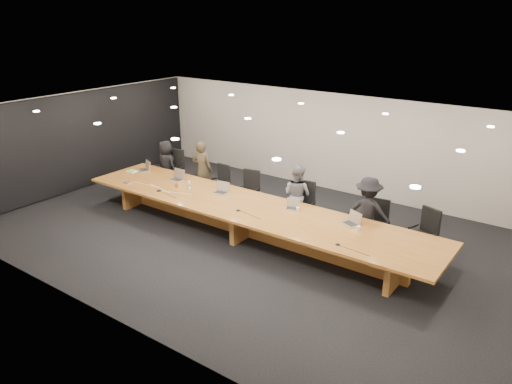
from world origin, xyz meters
TOP-DOWN VIEW (x-y plane):
  - ground at (0.00, 0.00)m, footprint 12.00×12.00m
  - back_wall at (0.00, 4.00)m, footprint 12.00×0.02m
  - left_wall_panel at (-5.94, 0.00)m, footprint 0.08×7.84m
  - conference_table at (0.00, 0.00)m, footprint 9.00×1.80m
  - chair_far_left at (-3.69, 1.29)m, footprint 0.67×0.67m
  - chair_left at (-2.00, 1.35)m, footprint 0.56×0.56m
  - chair_mid_left at (-0.92, 1.23)m, footprint 0.64×0.64m
  - chair_mid_right at (0.72, 1.17)m, footprint 0.64×0.64m
  - chair_right at (2.54, 1.35)m, footprint 0.58×0.58m
  - chair_far_right at (3.59, 1.31)m, footprint 0.71×0.71m
  - person_a at (-3.91, 1.27)m, footprint 0.73×0.51m
  - person_b at (-2.52, 1.27)m, footprint 0.67×0.52m
  - person_c at (0.54, 1.27)m, footprint 0.78×0.64m
  - person_d at (2.41, 1.13)m, footprint 1.13×0.79m
  - laptop_a at (-3.95, 0.43)m, footprint 0.42×0.37m
  - laptop_b at (-2.62, 0.34)m, footprint 0.38×0.28m
  - laptop_c at (-1.06, 0.27)m, footprint 0.37×0.28m
  - laptop_d at (0.90, 0.43)m, footprint 0.34×0.29m
  - laptop_e at (2.34, 0.41)m, footprint 0.42×0.37m
  - water_bottle at (-1.89, 0.07)m, footprint 0.07×0.07m
  - amber_mug at (-2.22, -0.05)m, footprint 0.09×0.09m
  - paper_cup_near at (1.07, 0.41)m, footprint 0.08×0.08m
  - paper_cup_far at (2.61, 0.24)m, footprint 0.10×0.10m
  - notepad at (-4.13, 0.17)m, footprint 0.29×0.24m
  - lime_gadget at (-4.12, 0.15)m, footprint 0.18×0.12m
  - av_box at (-3.48, -0.55)m, footprint 0.18×0.13m
  - mic_left at (-2.38, -0.50)m, footprint 0.18×0.18m
  - mic_center at (-0.02, -0.35)m, footprint 0.13×0.13m
  - mic_right at (2.57, -0.59)m, footprint 0.14×0.14m

SIDE VIEW (x-z plane):
  - ground at x=0.00m, z-range 0.00..0.00m
  - chair_left at x=-2.00m, z-range 0.00..1.03m
  - chair_right at x=2.54m, z-range 0.00..1.03m
  - conference_table at x=0.00m, z-range 0.15..0.90m
  - chair_far_right at x=3.59m, z-range 0.00..1.09m
  - chair_mid_left at x=-0.92m, z-range 0.00..1.09m
  - chair_mid_right at x=0.72m, z-range 0.00..1.13m
  - chair_far_left at x=-3.69m, z-range 0.00..1.18m
  - person_a at x=-3.91m, z-range 0.00..1.42m
  - person_c at x=0.54m, z-range 0.00..1.49m
  - notepad at x=-4.13m, z-range 0.75..0.77m
  - mic_right at x=2.57m, z-range 0.75..0.78m
  - av_box at x=-3.48m, z-range 0.75..0.78m
  - mic_center at x=-0.02m, z-range 0.75..0.78m
  - mic_left at x=-2.38m, z-range 0.75..0.78m
  - lime_gadget at x=-4.12m, z-range 0.77..0.79m
  - paper_cup_near at x=1.07m, z-range 0.75..0.84m
  - amber_mug at x=-2.22m, z-range 0.75..0.84m
  - paper_cup_far at x=2.61m, z-range 0.75..0.85m
  - person_d at x=2.41m, z-range 0.00..1.60m
  - person_b at x=-2.52m, z-range 0.00..1.63m
  - water_bottle at x=-1.89m, z-range 0.75..0.94m
  - laptop_d at x=0.90m, z-range 0.75..0.98m
  - laptop_a at x=-3.95m, z-range 0.75..1.02m
  - laptop_c at x=-1.06m, z-range 0.75..1.03m
  - laptop_e at x=2.34m, z-range 0.75..1.03m
  - laptop_b at x=-2.62m, z-range 0.75..1.04m
  - left_wall_panel at x=-5.94m, z-range 0.00..2.74m
  - back_wall at x=0.00m, z-range 0.00..2.80m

